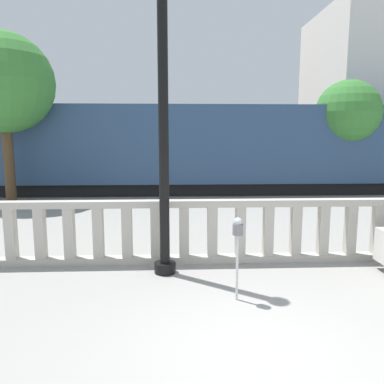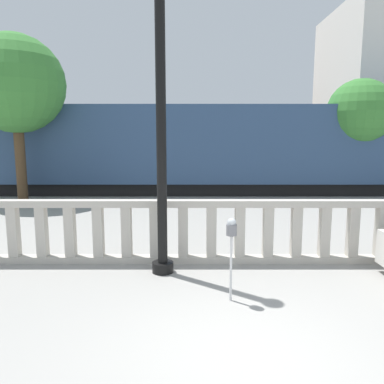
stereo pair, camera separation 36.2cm
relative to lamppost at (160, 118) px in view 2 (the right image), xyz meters
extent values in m
plane|color=gray|center=(1.26, -2.80, -2.95)|extent=(160.00, 160.00, 0.00)
cube|color=#BCB5A8|center=(1.26, 0.56, -2.88)|extent=(12.98, 0.24, 0.14)
cube|color=#BCB5A8|center=(1.26, 0.56, -1.70)|extent=(12.98, 0.24, 0.14)
cube|color=#BCB5A8|center=(-3.13, 0.56, -2.29)|extent=(0.20, 0.20, 1.04)
cube|color=#BCB5A8|center=(-2.54, 0.56, -2.29)|extent=(0.20, 0.20, 1.04)
cube|color=#BCB5A8|center=(-1.96, 0.56, -2.29)|extent=(0.20, 0.20, 1.04)
cube|color=#BCB5A8|center=(-1.37, 0.56, -2.29)|extent=(0.20, 0.20, 1.04)
cube|color=#BCB5A8|center=(-0.79, 0.56, -2.29)|extent=(0.20, 0.20, 1.04)
cube|color=#BCB5A8|center=(-0.20, 0.56, -2.29)|extent=(0.20, 0.20, 1.04)
cube|color=#BCB5A8|center=(0.38, 0.56, -2.29)|extent=(0.20, 0.20, 1.04)
cube|color=#BCB5A8|center=(0.97, 0.56, -2.29)|extent=(0.20, 0.20, 1.04)
cube|color=#BCB5A8|center=(1.55, 0.56, -2.29)|extent=(0.20, 0.20, 1.04)
cube|color=#BCB5A8|center=(2.14, 0.56, -2.29)|extent=(0.20, 0.20, 1.04)
cube|color=#BCB5A8|center=(2.72, 0.56, -2.29)|extent=(0.20, 0.20, 1.04)
cube|color=#BCB5A8|center=(3.31, 0.56, -2.29)|extent=(0.20, 0.20, 1.04)
cube|color=#BCB5A8|center=(3.89, 0.56, -2.29)|extent=(0.20, 0.20, 1.04)
cube|color=#BCB5A8|center=(4.48, 0.56, -2.29)|extent=(0.20, 0.20, 1.04)
cylinder|color=black|center=(0.00, 0.00, -2.85)|extent=(0.41, 0.41, 0.20)
cylinder|color=black|center=(0.00, 0.00, -0.07)|extent=(0.19, 0.19, 5.37)
cylinder|color=silver|center=(1.19, -1.26, -2.41)|extent=(0.04, 0.04, 1.08)
cylinder|color=slate|center=(1.19, -1.26, -1.78)|extent=(0.17, 0.17, 0.17)
sphere|color=#B2B7BC|center=(1.19, -1.26, -1.66)|extent=(0.14, 0.14, 0.14)
cube|color=black|center=(1.50, 10.18, -2.68)|extent=(26.17, 2.14, 0.55)
cube|color=navy|center=(1.50, 10.18, -0.72)|extent=(26.70, 2.67, 3.37)
cube|color=black|center=(0.81, 23.08, -2.68)|extent=(24.22, 2.22, 0.55)
cube|color=brown|center=(0.81, 23.08, -0.98)|extent=(24.72, 2.77, 2.84)
cube|color=brown|center=(11.66, 23.08, 0.74)|extent=(3.00, 2.49, 0.60)
cylinder|color=#4C3823|center=(7.82, 9.47, -1.66)|extent=(0.37, 0.37, 2.58)
sphere|color=#387A33|center=(7.82, 9.47, 0.68)|extent=(2.80, 2.80, 2.80)
cylinder|color=#4C3823|center=(-6.27, 7.95, -1.36)|extent=(0.40, 0.40, 3.18)
sphere|color=#387A33|center=(-6.27, 7.95, 1.65)|extent=(3.79, 3.79, 3.79)
camera|label=1|loc=(0.20, -6.95, -0.32)|focal=35.00mm
camera|label=2|loc=(0.57, -6.96, -0.32)|focal=35.00mm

